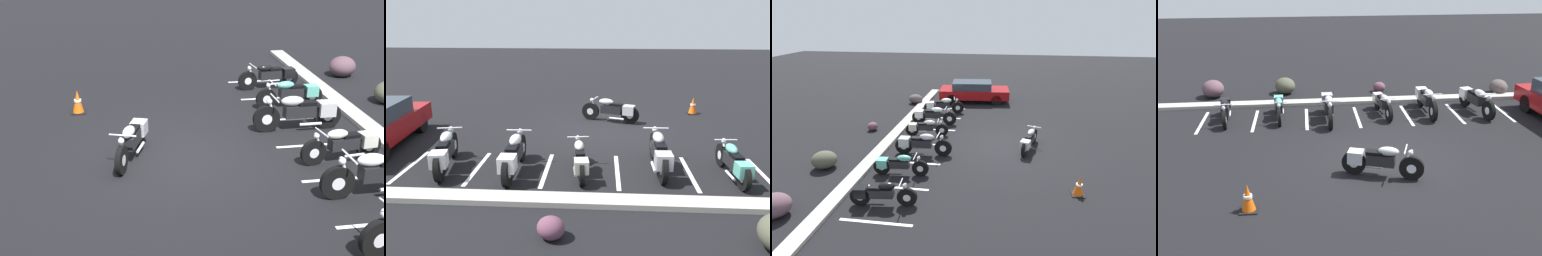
# 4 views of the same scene
# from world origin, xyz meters

# --- Properties ---
(ground) EXTENTS (60.00, 60.00, 0.00)m
(ground) POSITION_xyz_m (0.00, 0.00, 0.00)
(ground) COLOR black
(motorcycle_silver_featured) EXTENTS (2.03, 0.92, 0.83)m
(motorcycle_silver_featured) POSITION_xyz_m (-0.24, -0.91, 0.44)
(motorcycle_silver_featured) COLOR black
(motorcycle_silver_featured) RESTS_ON ground
(parked_bike_0) EXTENTS (0.59, 1.99, 0.78)m
(parked_bike_0) POSITION_xyz_m (-4.73, 3.68, 0.42)
(parked_bike_0) COLOR black
(parked_bike_0) RESTS_ON ground
(parked_bike_1) EXTENTS (0.55, 1.97, 0.77)m
(parked_bike_1) POSITION_xyz_m (-2.93, 3.76, 0.41)
(parked_bike_1) COLOR black
(parked_bike_1) RESTS_ON ground
(parked_bike_2) EXTENTS (0.65, 2.31, 0.91)m
(parked_bike_2) POSITION_xyz_m (-1.25, 3.43, 0.48)
(parked_bike_2) COLOR black
(parked_bike_2) RESTS_ON ground
(parked_bike_3) EXTENTS (0.60, 1.96, 0.77)m
(parked_bike_3) POSITION_xyz_m (0.67, 3.76, 0.41)
(parked_bike_3) COLOR black
(parked_bike_3) RESTS_ON ground
(parked_bike_4) EXTENTS (0.64, 2.30, 0.90)m
(parked_bike_4) POSITION_xyz_m (2.26, 3.81, 0.48)
(parked_bike_4) COLOR black
(parked_bike_4) RESTS_ON ground
(parked_bike_5) EXTENTS (0.77, 2.25, 0.89)m
(parked_bike_5) POSITION_xyz_m (4.01, 3.66, 0.47)
(parked_bike_5) COLOR black
(parked_bike_5) RESTS_ON ground
(car_red) EXTENTS (2.13, 4.43, 1.29)m
(car_red) POSITION_xyz_m (6.75, 2.14, 0.68)
(car_red) COLOR black
(car_red) RESTS_ON ground
(concrete_curb) EXTENTS (18.00, 0.50, 0.12)m
(concrete_curb) POSITION_xyz_m (0.00, 5.17, 0.06)
(concrete_curb) COLOR #A8A399
(concrete_curb) RESTS_ON ground
(landscape_rock_0) EXTENTS (1.08, 1.13, 0.65)m
(landscape_rock_0) POSITION_xyz_m (-2.81, 6.62, 0.32)
(landscape_rock_0) COLOR #484939
(landscape_rock_0) RESTS_ON ground
(landscape_rock_1) EXTENTS (0.80, 0.96, 0.58)m
(landscape_rock_1) POSITION_xyz_m (5.76, 5.70, 0.29)
(landscape_rock_1) COLOR #504444
(landscape_rock_1) RESTS_ON ground
(landscape_rock_2) EXTENTS (0.62, 0.60, 0.41)m
(landscape_rock_2) POSITION_xyz_m (1.02, 6.46, 0.20)
(landscape_rock_2) COLOR #623A4B
(landscape_rock_2) RESTS_ON ground
(landscape_rock_3) EXTENTS (1.13, 1.18, 0.68)m
(landscape_rock_3) POSITION_xyz_m (-5.62, 6.42, 0.34)
(landscape_rock_3) COLOR #583E48
(landscape_rock_3) RESTS_ON ground
(traffic_cone) EXTENTS (0.40, 0.40, 0.66)m
(traffic_cone) POSITION_xyz_m (-3.36, -2.25, 0.31)
(traffic_cone) COLOR black
(traffic_cone) RESTS_ON ground
(stall_line_0) EXTENTS (0.10, 2.10, 0.00)m
(stall_line_0) POSITION_xyz_m (-5.51, 3.52, 0.00)
(stall_line_0) COLOR white
(stall_line_0) RESTS_ON ground
(stall_line_1) EXTENTS (0.10, 2.10, 0.00)m
(stall_line_1) POSITION_xyz_m (-3.75, 3.52, 0.00)
(stall_line_1) COLOR white
(stall_line_1) RESTS_ON ground
(stall_line_2) EXTENTS (0.10, 2.10, 0.00)m
(stall_line_2) POSITION_xyz_m (-2.00, 3.52, 0.00)
(stall_line_2) COLOR white
(stall_line_2) RESTS_ON ground
(stall_line_3) EXTENTS (0.10, 2.10, 0.00)m
(stall_line_3) POSITION_xyz_m (-0.24, 3.52, 0.00)
(stall_line_3) COLOR white
(stall_line_3) RESTS_ON ground
(stall_line_4) EXTENTS (0.10, 2.10, 0.00)m
(stall_line_4) POSITION_xyz_m (1.51, 3.52, 0.00)
(stall_line_4) COLOR white
(stall_line_4) RESTS_ON ground
(stall_line_5) EXTENTS (0.10, 2.10, 0.00)m
(stall_line_5) POSITION_xyz_m (3.27, 3.52, 0.00)
(stall_line_5) COLOR white
(stall_line_5) RESTS_ON ground
(stall_line_6) EXTENTS (0.10, 2.10, 0.00)m
(stall_line_6) POSITION_xyz_m (5.02, 3.52, 0.00)
(stall_line_6) COLOR white
(stall_line_6) RESTS_ON ground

